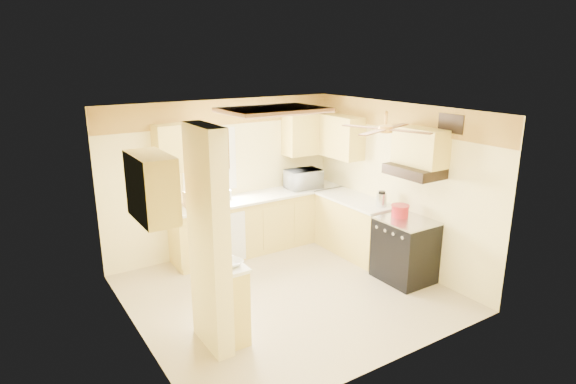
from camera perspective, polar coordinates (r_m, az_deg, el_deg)
floor at (r=6.78m, az=-0.11°, el=-11.90°), size 4.00×4.00×0.00m
ceiling at (r=6.03m, az=-0.12°, el=9.59°), size 4.00×4.00×0.00m
wall_back at (r=7.90m, az=-7.59°, el=1.77°), size 4.00×0.00×4.00m
wall_front at (r=4.90m, az=12.08°, el=-7.47°), size 4.00×0.00×4.00m
wall_left at (r=5.54m, az=-17.88°, el=-5.14°), size 0.00×3.80×3.80m
wall_right at (r=7.52m, az=12.82°, el=0.78°), size 0.00×3.80×3.80m
wallpaper_border at (r=7.69m, az=-7.81°, el=9.34°), size 4.00×0.02×0.40m
partition_column at (r=5.24m, az=-9.37°, el=-5.76°), size 0.20×0.70×2.50m
partition_ledge at (r=5.66m, az=-6.91°, el=-12.89°), size 0.25×0.55×0.90m
ledge_top at (r=5.45m, az=-7.08°, el=-8.55°), size 0.28×0.58×0.04m
lower_cabinets_back at (r=8.09m, az=-3.26°, el=-3.69°), size 3.00×0.60×0.90m
lower_cabinets_right at (r=7.98m, az=7.89°, el=-4.12°), size 0.60×1.40×0.90m
countertop_back at (r=7.94m, az=-3.28°, el=-0.51°), size 3.04×0.64×0.04m
countertop_right at (r=7.82m, az=7.96°, el=-0.90°), size 0.64×1.44×0.04m
dishwasher_panel at (r=7.52m, az=-7.07°, el=-5.53°), size 0.58×0.02×0.80m
window at (r=7.72m, az=-9.30°, el=3.65°), size 0.92×0.02×1.02m
upper_cab_back_left at (r=7.30m, az=-13.22°, el=5.13°), size 0.60×0.35×0.70m
upper_cab_back_right at (r=8.39m, az=2.45°, el=6.92°), size 0.90×0.35×0.70m
upper_cab_right at (r=8.18m, az=5.96°, el=6.61°), size 0.35×1.00×0.70m
upper_cab_left_wall at (r=5.17m, az=-15.84°, el=0.55°), size 0.35×0.75×0.70m
upper_cab_over_stove at (r=6.88m, az=15.41°, el=5.18°), size 0.35×0.76×0.52m
stove at (r=7.18m, az=13.69°, el=-6.67°), size 0.68×0.77×0.92m
range_hood at (r=6.88m, az=14.73°, el=2.43°), size 0.50×0.76×0.14m
poster_menu at (r=5.09m, az=-8.53°, el=0.76°), size 0.02×0.42×0.57m
poster_nashville at (r=5.30m, az=-8.24°, el=-6.04°), size 0.02×0.42×0.57m
ceiling_light_panel at (r=6.51m, az=-1.78°, el=9.67°), size 1.35×0.95×0.06m
ceiling_fan at (r=6.13m, az=11.46°, el=7.37°), size 1.15×1.15×0.26m
vent_grate at (r=6.72m, az=18.75°, el=7.70°), size 0.02×0.40×0.25m
microwave at (r=8.31m, az=1.86°, el=1.56°), size 0.62×0.44×0.33m
bowl at (r=5.37m, az=-6.66°, el=-8.37°), size 0.29×0.29×0.06m
dutch_oven at (r=7.12m, az=13.14°, el=-2.18°), size 0.26×0.26×0.18m
kettle at (r=7.45m, az=11.04°, el=-0.86°), size 0.15×0.15×0.24m
dish_rack at (r=7.47m, az=-10.74°, el=-1.02°), size 0.41×0.31×0.23m
utensil_crock at (r=7.73m, az=-7.15°, el=-0.31°), size 0.12×0.12×0.24m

